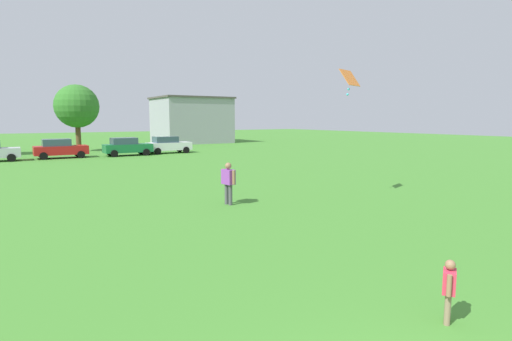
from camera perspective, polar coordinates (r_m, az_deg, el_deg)
ground_plane at (r=32.16m, az=-24.91°, el=0.46°), size 160.00×160.00×0.00m
child_kite_flyer at (r=7.76m, az=25.37°, el=-14.35°), size 0.45×0.36×1.10m
adult_bystander at (r=16.26m, az=-3.89°, el=-1.30°), size 0.40×0.80×1.70m
kite at (r=17.89m, az=12.95°, el=12.31°), size 1.19×0.83×1.08m
parked_car_red_1 at (r=39.49m, az=-25.72°, el=2.80°), size 4.30×2.02×1.68m
parked_car_green_2 at (r=39.94m, az=-17.60°, el=3.22°), size 4.30×2.02×1.68m
parked_car_white_3 at (r=41.75m, az=-12.20°, el=3.55°), size 4.30×2.02×1.68m
tree_far_right at (r=46.81m, az=-23.77°, el=8.20°), size 4.47×4.47×6.97m
house_left at (r=59.76m, az=-9.01°, el=6.98°), size 10.03×8.64×6.48m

